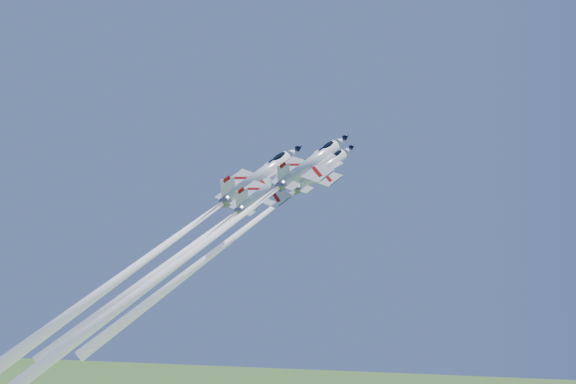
% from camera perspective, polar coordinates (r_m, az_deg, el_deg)
% --- Properties ---
extents(jet_lead, '(25.00, 31.39, 34.91)m').
position_cam_1_polar(jet_lead, '(93.30, -4.18, -3.54)').
color(jet_lead, white).
extents(jet_left, '(29.39, 36.40, 40.35)m').
position_cam_1_polar(jet_left, '(95.48, -10.90, -4.68)').
color(jet_left, white).
extents(jet_right, '(28.08, 35.81, 39.96)m').
position_cam_1_polar(jet_right, '(81.37, -8.05, -5.00)').
color(jet_right, white).
extents(jet_slot, '(22.49, 27.44, 30.31)m').
position_cam_1_polar(jet_slot, '(85.99, -8.10, -4.48)').
color(jet_slot, white).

